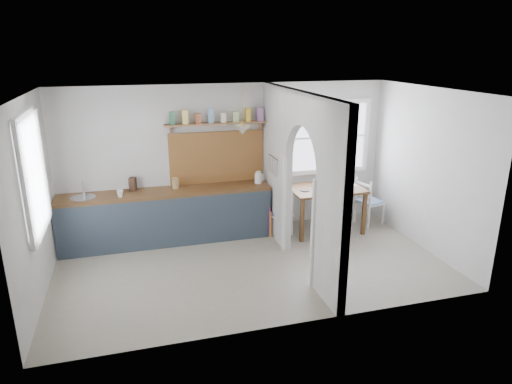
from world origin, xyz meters
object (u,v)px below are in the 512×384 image
object	(u,v)px
chair_left	(278,212)
vase	(325,180)
dining_table	(325,209)
chair_right	(370,201)
kettle	(258,177)

from	to	relation	value
chair_left	vase	xyz separation A→B (m)	(0.91, 0.13, 0.49)
dining_table	vase	bearing A→B (deg)	74.02
chair_right	kettle	distance (m)	2.18
dining_table	chair_right	distance (m)	0.94
chair_left	kettle	size ratio (longest dim) A/B	4.00
chair_left	kettle	bearing A→B (deg)	-155.35
chair_left	chair_right	bearing A→B (deg)	69.09
kettle	vase	bearing A→B (deg)	-23.40
vase	kettle	bearing A→B (deg)	173.36
kettle	vase	world-z (taller)	kettle
chair_left	chair_right	size ratio (longest dim) A/B	0.94
chair_left	vase	world-z (taller)	vase
chair_right	kettle	size ratio (longest dim) A/B	4.26
vase	chair_left	bearing A→B (deg)	-171.93
chair_left	kettle	world-z (taller)	kettle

